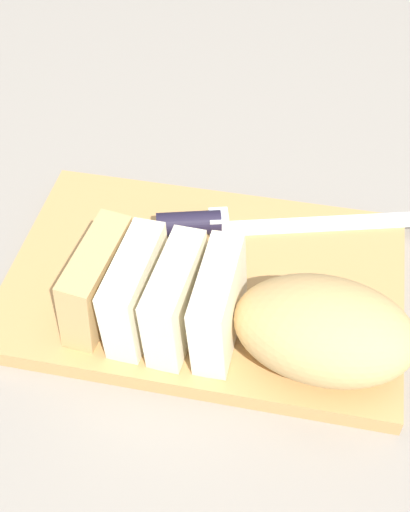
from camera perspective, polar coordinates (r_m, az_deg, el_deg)
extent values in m
plane|color=gray|center=(0.70, 0.00, -2.71)|extent=(3.00, 3.00, 0.00)
cube|color=tan|center=(0.70, 0.00, -2.21)|extent=(0.39, 0.26, 0.02)
ellipsoid|color=tan|center=(0.60, 9.79, -6.01)|extent=(0.16, 0.11, 0.08)
cube|color=beige|center=(0.61, 1.14, -4.00)|extent=(0.04, 0.10, 0.08)
cube|color=beige|center=(0.62, -2.37, -3.54)|extent=(0.04, 0.10, 0.08)
cube|color=beige|center=(0.63, -5.71, -2.83)|extent=(0.04, 0.10, 0.08)
cube|color=tan|center=(0.64, -8.89, -2.04)|extent=(0.04, 0.10, 0.08)
cube|color=silver|center=(0.75, 9.74, 2.63)|extent=(0.22, 0.08, 0.00)
cylinder|color=black|center=(0.72, -1.35, 2.71)|extent=(0.07, 0.04, 0.03)
cube|color=silver|center=(0.73, 1.31, 2.78)|extent=(0.03, 0.03, 0.02)
sphere|color=tan|center=(0.69, -0.07, -1.67)|extent=(0.00, 0.00, 0.00)
sphere|color=tan|center=(0.67, 7.51, -4.08)|extent=(0.01, 0.01, 0.01)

